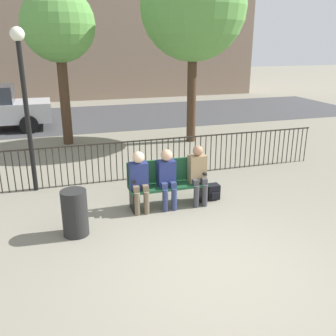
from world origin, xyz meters
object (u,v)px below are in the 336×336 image
Objects in this scene: park_bench at (167,182)px; tree_0 at (193,7)px; backpack at (213,192)px; trash_bin at (75,213)px; seated_person_2 at (198,172)px; seated_person_0 at (139,178)px; seated_person_1 at (167,175)px; lamp_post at (24,86)px; tree_1 at (58,27)px.

tree_0 reaches higher than park_bench.
backpack is 2.94m from trash_bin.
tree_0 is at bearing 63.89° from park_bench.
seated_person_2 is at bearing -11.79° from park_bench.
seated_person_1 is at bearing -0.03° from seated_person_0.
lamp_post reaches higher than seated_person_0.
trash_bin is (-2.45, -0.60, -0.27)m from seated_person_2.
seated_person_1 is 0.25× the size of tree_1.
park_bench is at bearing -116.11° from tree_0.
tree_0 is at bearing -12.23° from tree_1.
lamp_post is (-2.51, 1.73, 1.60)m from seated_person_1.
tree_1 is (-2.62, 5.49, 3.38)m from backpack.
backpack is (1.04, 0.11, -0.52)m from seated_person_1.
lamp_post is (-2.54, 1.61, 1.79)m from park_bench.
trash_bin is (-1.81, -0.59, -0.27)m from seated_person_1.
seated_person_2 reaches higher than trash_bin.
backpack is 0.39× the size of trash_bin.
lamp_post is 3.07m from trash_bin.
seated_person_1 reaches higher than trash_bin.
lamp_post reaches higher than seated_person_1.
lamp_post is at bearing 147.74° from park_bench.
park_bench is at bearing -73.51° from tree_1.
seated_person_0 is 1.49× the size of trash_bin.
seated_person_0 is 0.25× the size of tree_1.
trash_bin is (-1.26, -0.59, -0.27)m from seated_person_0.
backpack is 0.06× the size of tree_0.
tree_0 is (1.27, 4.65, 3.93)m from backpack.
seated_person_0 is at bearing 25.34° from trash_bin.
tree_1 is (-1.58, 5.60, 2.86)m from seated_person_1.
park_bench reaches higher than backpack.
tree_0 is (1.66, 4.75, 3.41)m from seated_person_2.
seated_person_0 is at bearing -120.99° from tree_0.
seated_person_1 is 3.75× the size of backpack.
seated_person_1 is at bearing -174.15° from backpack.
tree_1 is (-1.03, 5.60, 2.86)m from seated_person_0.
seated_person_2 is at bearing -165.04° from backpack.
backpack is (0.39, 0.10, -0.52)m from seated_person_2.
seated_person_1 reaches higher than park_bench.
park_bench is 0.45× the size of lamp_post.
tree_1 is (-3.89, 0.84, -0.55)m from tree_0.
seated_person_2 is at bearing -109.26° from tree_0.
seated_person_1 is at bearing -34.65° from lamp_post.
tree_0 is 1.67× the size of lamp_post.
seated_person_2 is at bearing -28.80° from lamp_post.
seated_person_0 is 1.67m from backpack.
lamp_post reaches higher than backpack.
seated_person_0 reaches higher than seated_person_1.
tree_1 is 1.37× the size of lamp_post.
tree_1 reaches higher than seated_person_0.
tree_0 is at bearing 59.01° from seated_person_0.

